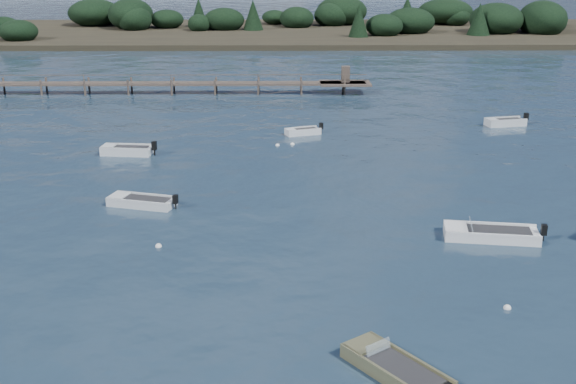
{
  "coord_description": "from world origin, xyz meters",
  "views": [
    {
      "loc": [
        -2.5,
        -23.48,
        13.59
      ],
      "look_at": [
        -2.09,
        14.0,
        1.0
      ],
      "focal_mm": 45.0,
      "sensor_mm": 36.0,
      "label": 1
    }
  ],
  "objects_px": {
    "dinghy_mid_white_a": "(491,235)",
    "tender_far_grey_b": "(505,123)",
    "tender_far_grey": "(127,152)",
    "jetty": "(87,84)",
    "dinghy_mid_grey": "(142,203)",
    "dinghy_near_olive": "(396,371)",
    "tender_far_white": "(303,133)"
  },
  "relations": [
    {
      "from": "jetty",
      "to": "tender_far_grey",
      "type": "bearing_deg",
      "value": -69.38
    },
    {
      "from": "jetty",
      "to": "dinghy_near_olive",
      "type": "bearing_deg",
      "value": -65.38
    },
    {
      "from": "tender_far_grey_b",
      "to": "jetty",
      "type": "bearing_deg",
      "value": 159.39
    },
    {
      "from": "dinghy_mid_white_a",
      "to": "tender_far_white",
      "type": "relative_size",
      "value": 1.64
    },
    {
      "from": "tender_far_grey",
      "to": "tender_far_grey_b",
      "type": "relative_size",
      "value": 1.07
    },
    {
      "from": "dinghy_mid_white_a",
      "to": "dinghy_near_olive",
      "type": "distance_m",
      "value": 13.75
    },
    {
      "from": "dinghy_mid_grey",
      "to": "tender_far_white",
      "type": "bearing_deg",
      "value": 59.7
    },
    {
      "from": "tender_far_grey",
      "to": "tender_far_grey_b",
      "type": "distance_m",
      "value": 30.32
    },
    {
      "from": "dinghy_mid_grey",
      "to": "jetty",
      "type": "xyz_separation_m",
      "value": [
        -11.46,
        33.3,
        0.85
      ]
    },
    {
      "from": "dinghy_mid_white_a",
      "to": "jetty",
      "type": "relative_size",
      "value": 0.08
    },
    {
      "from": "tender_far_grey_b",
      "to": "dinghy_near_olive",
      "type": "bearing_deg",
      "value": -111.8
    },
    {
      "from": "tender_far_white",
      "to": "dinghy_mid_white_a",
      "type": "bearing_deg",
      "value": -67.93
    },
    {
      "from": "dinghy_mid_white_a",
      "to": "dinghy_near_olive",
      "type": "bearing_deg",
      "value": -118.54
    },
    {
      "from": "tender_far_grey",
      "to": "jetty",
      "type": "distance_m",
      "value": 24.15
    },
    {
      "from": "dinghy_mid_white_a",
      "to": "dinghy_mid_grey",
      "type": "distance_m",
      "value": 18.9
    },
    {
      "from": "dinghy_mid_grey",
      "to": "tender_far_white",
      "type": "distance_m",
      "value": 18.91
    },
    {
      "from": "dinghy_mid_white_a",
      "to": "tender_far_grey_b",
      "type": "xyz_separation_m",
      "value": [
        7.95,
        24.21,
        0.02
      ]
    },
    {
      "from": "dinghy_mid_grey",
      "to": "jetty",
      "type": "relative_size",
      "value": 0.06
    },
    {
      "from": "dinghy_mid_white_a",
      "to": "jetty",
      "type": "xyz_separation_m",
      "value": [
        -29.67,
        38.35,
        0.83
      ]
    },
    {
      "from": "dinghy_mid_grey",
      "to": "tender_far_grey",
      "type": "relative_size",
      "value": 1.04
    },
    {
      "from": "tender_far_white",
      "to": "tender_far_grey",
      "type": "bearing_deg",
      "value": -155.81
    },
    {
      "from": "dinghy_near_olive",
      "to": "tender_far_grey_b",
      "type": "xyz_separation_m",
      "value": [
        14.51,
        36.28,
        0.04
      ]
    },
    {
      "from": "tender_far_grey",
      "to": "jetty",
      "type": "height_order",
      "value": "jetty"
    },
    {
      "from": "dinghy_mid_white_a",
      "to": "tender_far_grey_b",
      "type": "distance_m",
      "value": 25.48
    },
    {
      "from": "tender_far_grey",
      "to": "tender_far_grey_b",
      "type": "xyz_separation_m",
      "value": [
        29.12,
        8.44,
        -0.0
      ]
    },
    {
      "from": "tender_far_grey",
      "to": "tender_far_grey_b",
      "type": "height_order",
      "value": "tender_far_grey"
    },
    {
      "from": "tender_far_grey_b",
      "to": "tender_far_grey",
      "type": "bearing_deg",
      "value": -163.83
    },
    {
      "from": "dinghy_mid_white_a",
      "to": "tender_far_grey",
      "type": "bearing_deg",
      "value": 143.33
    },
    {
      "from": "dinghy_near_olive",
      "to": "tender_far_white",
      "type": "distance_m",
      "value": 33.52
    },
    {
      "from": "tender_far_white",
      "to": "jetty",
      "type": "relative_size",
      "value": 0.05
    },
    {
      "from": "dinghy_mid_grey",
      "to": "tender_far_grey_b",
      "type": "distance_m",
      "value": 32.42
    },
    {
      "from": "tender_far_grey",
      "to": "dinghy_near_olive",
      "type": "bearing_deg",
      "value": -62.31
    }
  ]
}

